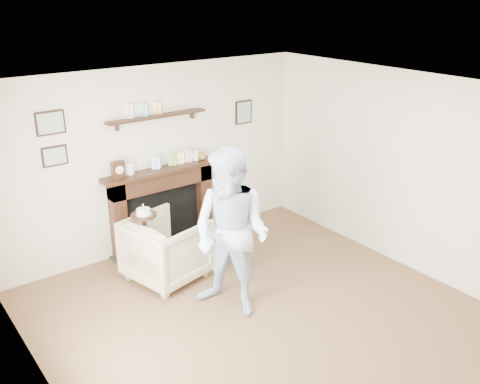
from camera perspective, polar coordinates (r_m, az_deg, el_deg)
name	(u,v)px	position (r m, az deg, el deg)	size (l,w,h in m)	color
ground	(275,326)	(5.96, 3.70, -14.06)	(5.00, 5.00, 0.00)	brown
room_shell	(236,167)	(5.70, -0.42, 2.68)	(4.54, 5.02, 2.52)	beige
armchair	(168,277)	(6.87, -7.68, -8.99)	(0.86, 0.88, 0.80)	tan
man	(232,308)	(6.22, -0.89, -12.32)	(0.92, 0.71, 1.88)	silver
woman	(237,267)	(7.04, -0.33, -7.98)	(0.55, 0.36, 1.52)	#21C0BC
pedestal_table	(145,234)	(6.60, -10.10, -4.40)	(0.31, 0.31, 1.01)	black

